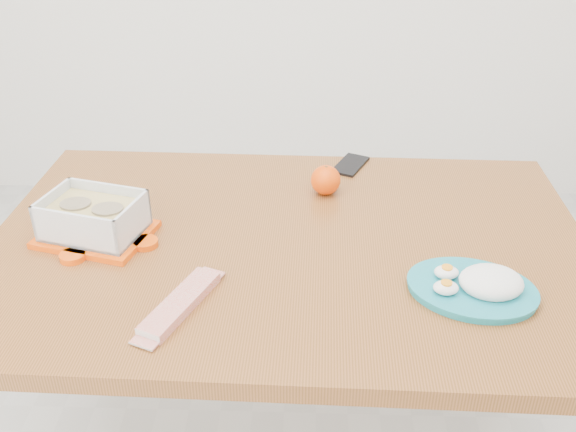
{
  "coord_description": "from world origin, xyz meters",
  "views": [
    {
      "loc": [
        0.06,
        -1.1,
        1.51
      ],
      "look_at": [
        0.02,
        0.1,
        0.81
      ],
      "focal_mm": 40.0,
      "sensor_mm": 36.0,
      "label": 1
    }
  ],
  "objects_px": {
    "dining_table": "(288,272)",
    "orange_fruit": "(326,180)",
    "rice_plate": "(478,284)",
    "smartphone": "(350,165)",
    "food_container": "(93,218)"
  },
  "relations": [
    {
      "from": "rice_plate",
      "to": "smartphone",
      "type": "relative_size",
      "value": 2.39
    },
    {
      "from": "rice_plate",
      "to": "smartphone",
      "type": "height_order",
      "value": "rice_plate"
    },
    {
      "from": "rice_plate",
      "to": "orange_fruit",
      "type": "bearing_deg",
      "value": 142.17
    },
    {
      "from": "food_container",
      "to": "smartphone",
      "type": "height_order",
      "value": "food_container"
    },
    {
      "from": "orange_fruit",
      "to": "rice_plate",
      "type": "xyz_separation_m",
      "value": [
        0.29,
        -0.4,
        -0.02
      ]
    },
    {
      "from": "rice_plate",
      "to": "dining_table",
      "type": "bearing_deg",
      "value": 170.5
    },
    {
      "from": "dining_table",
      "to": "rice_plate",
      "type": "xyz_separation_m",
      "value": [
        0.37,
        -0.18,
        0.11
      ]
    },
    {
      "from": "food_container",
      "to": "orange_fruit",
      "type": "bearing_deg",
      "value": 38.66
    },
    {
      "from": "dining_table",
      "to": "orange_fruit",
      "type": "height_order",
      "value": "orange_fruit"
    },
    {
      "from": "orange_fruit",
      "to": "smartphone",
      "type": "bearing_deg",
      "value": 65.88
    },
    {
      "from": "orange_fruit",
      "to": "rice_plate",
      "type": "distance_m",
      "value": 0.49
    },
    {
      "from": "dining_table",
      "to": "food_container",
      "type": "distance_m",
      "value": 0.45
    },
    {
      "from": "food_container",
      "to": "smartphone",
      "type": "xyz_separation_m",
      "value": [
        0.58,
        0.38,
        -0.04
      ]
    },
    {
      "from": "food_container",
      "to": "rice_plate",
      "type": "distance_m",
      "value": 0.82
    },
    {
      "from": "dining_table",
      "to": "food_container",
      "type": "relative_size",
      "value": 4.99
    }
  ]
}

